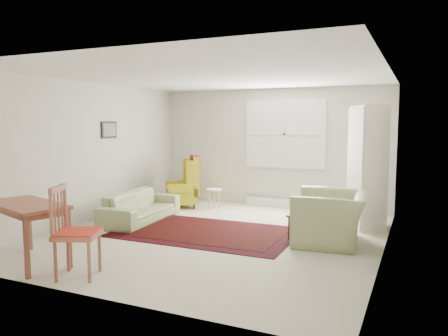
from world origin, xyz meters
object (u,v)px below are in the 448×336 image
at_px(sofa, 141,201).
at_px(coffee_table, 308,227).
at_px(armchair, 330,213).
at_px(desk_chair, 77,232).
at_px(desk, 28,233).
at_px(cabinet, 368,167).
at_px(wingback_chair, 181,181).
at_px(stool, 214,199).

relative_size(sofa, coffee_table, 3.83).
bearing_deg(armchair, sofa, -96.70).
height_order(sofa, coffee_table, sofa).
xyz_separation_m(armchair, coffee_table, (-0.34, 0.04, -0.26)).
bearing_deg(desk_chair, sofa, -2.13).
xyz_separation_m(armchair, desk_chair, (-2.39, -2.66, 0.08)).
bearing_deg(armchair, desk, -58.38).
distance_m(armchair, coffee_table, 0.44).
relative_size(sofa, desk, 1.48).
xyz_separation_m(cabinet, desk, (-3.69, -3.81, -0.65)).
bearing_deg(wingback_chair, desk_chair, -22.87).
relative_size(stool, desk, 0.34).
relative_size(coffee_table, stool, 1.13).
bearing_deg(desk_chair, armchair, -64.89).
relative_size(armchair, coffee_table, 2.48).
relative_size(armchair, stool, 2.79).
height_order(stool, desk_chair, desk_chair).
xyz_separation_m(coffee_table, desk, (-2.98, -2.59, 0.20)).
xyz_separation_m(stool, cabinet, (3.07, -0.35, 0.83)).
bearing_deg(cabinet, desk, -159.04).
bearing_deg(desk, sofa, 92.28).
distance_m(stool, desk, 4.22).
bearing_deg(armchair, coffee_table, -103.21).
xyz_separation_m(cabinet, desk_chair, (-2.76, -3.93, -0.50)).
xyz_separation_m(wingback_chair, cabinet, (3.77, -0.21, 0.48)).
relative_size(sofa, stool, 4.31).
bearing_deg(sofa, desk, 177.78).
bearing_deg(desk_chair, wingback_chair, -9.34).
height_order(wingback_chair, coffee_table, wingback_chair).
height_order(armchair, coffee_table, armchair).
relative_size(stool, cabinet, 0.20).
bearing_deg(coffee_table, wingback_chair, 154.81).
bearing_deg(coffee_table, sofa, 179.84).
xyz_separation_m(stool, desk_chair, (0.31, -4.29, 0.32)).
bearing_deg(cabinet, sofa, 172.82).
distance_m(sofa, desk, 2.60).
xyz_separation_m(armchair, wingback_chair, (-3.40, 1.48, 0.10)).
height_order(sofa, wingback_chair, wingback_chair).
bearing_deg(cabinet, armchair, -131.22).
distance_m(cabinet, desk, 5.34).
bearing_deg(desk_chair, cabinet, -58.06).
bearing_deg(desk, desk_chair, -7.42).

